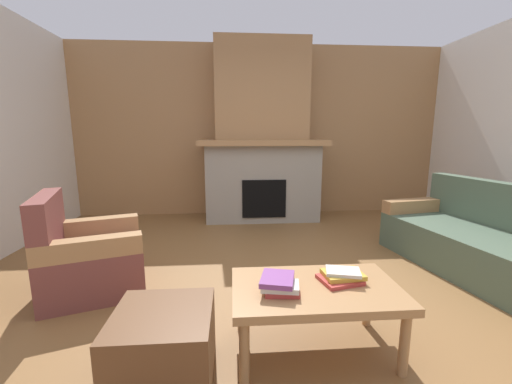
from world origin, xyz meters
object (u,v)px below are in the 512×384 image
Objects in this scene: fireplace at (262,144)px; coffee_table at (316,294)px; armchair at (88,257)px; ottoman at (164,346)px; couch at (481,242)px.

fireplace is 2.70× the size of coffee_table.
armchair is 1.95m from coffee_table.
coffee_table is 1.92× the size of ottoman.
armchair is at bearing -126.53° from fireplace.
fireplace is at bearing 90.48° from coffee_table.
ottoman is at bearing -168.80° from coffee_table.
couch is 2.17m from coffee_table.
armchair reaches higher than coffee_table.
fireplace is 2.81× the size of armchair.
armchair reaches higher than ottoman.
ottoman is (0.85, -1.09, -0.09)m from armchair.
armchair is at bearing 151.95° from coffee_table.
fireplace reaches higher than coffee_table.
coffee_table is at bearing -28.05° from armchair.
fireplace is at bearing 53.47° from armchair.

